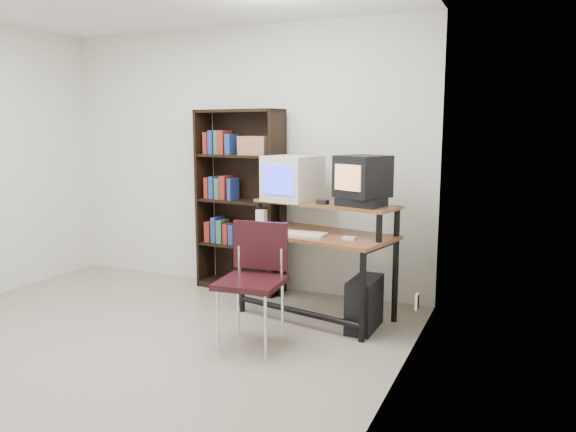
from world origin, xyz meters
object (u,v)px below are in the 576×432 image
at_px(computer_desk, 318,237).
at_px(crt_tv, 363,176).
at_px(school_chair, 254,270).
at_px(bookshelf, 241,198).
at_px(pc_tower, 364,304).
at_px(crt_monitor, 292,178).

bearing_deg(computer_desk, crt_tv, 22.50).
bearing_deg(school_chair, bookshelf, 116.83).
bearing_deg(pc_tower, crt_tv, 115.62).
bearing_deg(bookshelf, computer_desk, -20.52).
height_order(crt_monitor, pc_tower, crt_monitor).
bearing_deg(pc_tower, bookshelf, 156.96).
bearing_deg(bookshelf, pc_tower, -18.10).
relative_size(pc_tower, school_chair, 0.49).
distance_m(crt_monitor, crt_tv, 0.69).
distance_m(crt_monitor, pc_tower, 1.28).
bearing_deg(crt_monitor, pc_tower, -10.24).
distance_m(computer_desk, crt_monitor, 0.60).
relative_size(crt_monitor, pc_tower, 1.12).
xyz_separation_m(crt_monitor, pc_tower, (0.78, -0.34, -0.96)).
height_order(computer_desk, crt_monitor, crt_monitor).
bearing_deg(pc_tower, crt_monitor, 157.42).
distance_m(school_chair, bookshelf, 1.52).
relative_size(crt_tv, bookshelf, 0.27).
height_order(computer_desk, crt_tv, crt_tv).
bearing_deg(crt_tv, bookshelf, -172.30).
bearing_deg(pc_tower, computer_desk, 162.59).
height_order(crt_tv, pc_tower, crt_tv).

